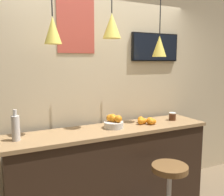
{
  "coord_description": "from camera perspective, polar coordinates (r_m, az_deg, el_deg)",
  "views": [
    {
      "loc": [
        -1.23,
        -1.81,
        1.75
      ],
      "look_at": [
        0.0,
        0.67,
        1.35
      ],
      "focal_mm": 40.0,
      "sensor_mm": 36.0,
      "label": 1
    }
  ],
  "objects": [
    {
      "name": "pendant_lamp_middle",
      "position": [
        2.8,
        -0.05,
        16.22
      ],
      "size": [
        0.2,
        0.2,
        0.8
      ],
      "color": "black"
    },
    {
      "name": "bar_stool",
      "position": [
        2.81,
        12.94,
        -18.59
      ],
      "size": [
        0.37,
        0.37,
        0.7
      ],
      "color": "#B7B7BC",
      "rests_on": "ground_plane"
    },
    {
      "name": "fruit_bowl",
      "position": [
        2.87,
        0.41,
        -5.54
      ],
      "size": [
        0.22,
        0.22,
        0.16
      ],
      "color": "beige",
      "rests_on": "service_counter"
    },
    {
      "name": "spread_jar",
      "position": [
        3.33,
        13.64,
        -4.11
      ],
      "size": [
        0.09,
        0.09,
        0.1
      ],
      "color": "#562D19",
      "rests_on": "service_counter"
    },
    {
      "name": "juice_bottle",
      "position": [
        2.57,
        -21.15,
        -6.32
      ],
      "size": [
        0.08,
        0.08,
        0.3
      ],
      "color": "silver",
      "rests_on": "service_counter"
    },
    {
      "name": "service_counter",
      "position": [
        3.03,
        0.0,
        -16.05
      ],
      "size": [
        2.36,
        0.54,
        1.0
      ],
      "color": "black",
      "rests_on": "ground_plane"
    },
    {
      "name": "wall_poster",
      "position": [
        3.0,
        -8.23,
        16.01
      ],
      "size": [
        0.45,
        0.01,
        0.62
      ],
      "color": "#C64C3D"
    },
    {
      "name": "orange_pile",
      "position": [
        3.07,
        7.87,
        -5.21
      ],
      "size": [
        0.22,
        0.22,
        0.09
      ],
      "color": "orange",
      "rests_on": "service_counter"
    },
    {
      "name": "mounted_tv",
      "position": [
        3.47,
        9.84,
        11.35
      ],
      "size": [
        0.72,
        0.04,
        0.37
      ],
      "color": "black"
    },
    {
      "name": "pendant_lamp_left",
      "position": [
        2.57,
        -13.39,
        14.92
      ],
      "size": [
        0.17,
        0.17,
        0.88
      ],
      "color": "black"
    },
    {
      "name": "pendant_lamp_right",
      "position": [
        3.11,
        10.78,
        11.66
      ],
      "size": [
        0.17,
        0.17,
        0.99
      ],
      "color": "black"
    },
    {
      "name": "back_wall",
      "position": [
        3.13,
        -3.11,
        2.73
      ],
      "size": [
        8.0,
        0.06,
        2.9
      ],
      "color": "beige",
      "rests_on": "ground_plane"
    }
  ]
}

